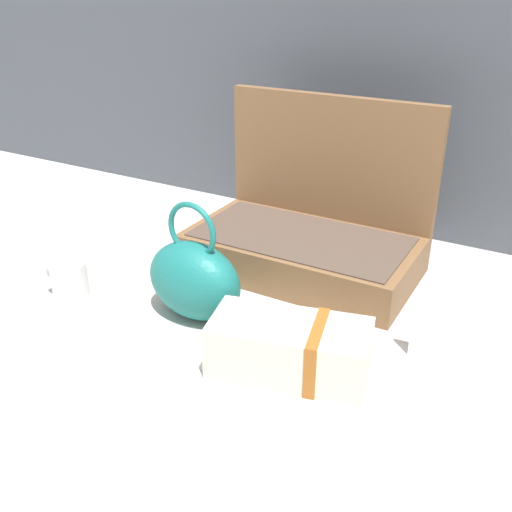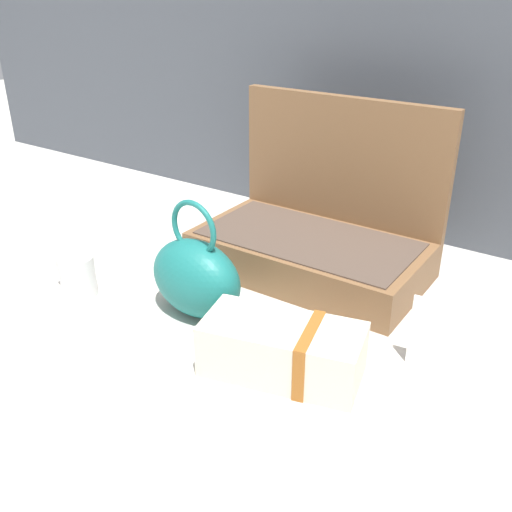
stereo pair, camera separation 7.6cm
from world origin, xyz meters
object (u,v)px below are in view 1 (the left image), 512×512
cream_toiletry_bag (291,348)px  coffee_mug (69,282)px  teal_pouch_handbag (194,279)px  info_card_left (449,330)px  open_suitcase (308,233)px

cream_toiletry_bag → coffee_mug: cream_toiletry_bag is taller
cream_toiletry_bag → coffee_mug: 0.51m
teal_pouch_handbag → info_card_left: bearing=10.7°
cream_toiletry_bag → coffee_mug: (-0.51, -0.02, -0.00)m
teal_pouch_handbag → info_card_left: teal_pouch_handbag is taller
open_suitcase → info_card_left: open_suitcase is taller
coffee_mug → info_card_left: 0.75m
teal_pouch_handbag → cream_toiletry_bag: size_ratio=0.83×
open_suitcase → coffee_mug: open_suitcase is taller
teal_pouch_handbag → coffee_mug: teal_pouch_handbag is taller
open_suitcase → cream_toiletry_bag: bearing=-68.8°
coffee_mug → info_card_left: size_ratio=0.82×
coffee_mug → info_card_left: info_card_left is taller
open_suitcase → cream_toiletry_bag: 0.41m
coffee_mug → info_card_left: bearing=13.4°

